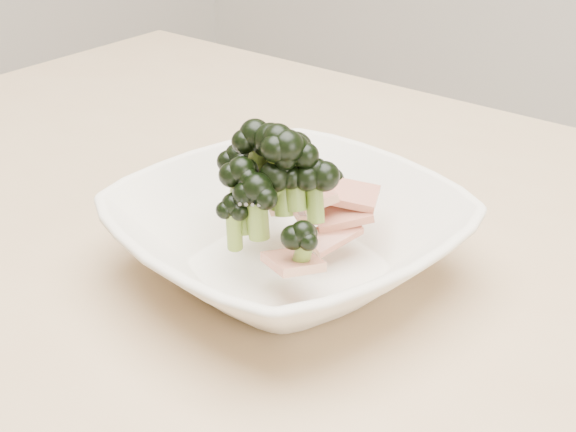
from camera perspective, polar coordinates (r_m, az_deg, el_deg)
name	(u,v)px	position (r m, az deg, el deg)	size (l,w,h in m)	color
dining_table	(301,331)	(0.75, 0.95, -8.20)	(1.20, 0.80, 0.75)	tan
broccoli_dish	(286,226)	(0.63, -0.16, -0.69)	(0.30, 0.30, 0.13)	beige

